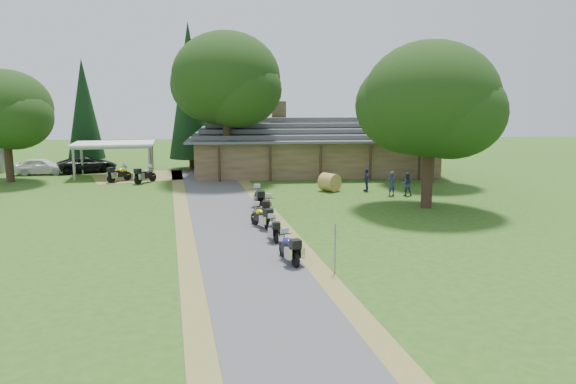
{
  "coord_description": "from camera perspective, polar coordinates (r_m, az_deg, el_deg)",
  "views": [
    {
      "loc": [
        0.23,
        -24.36,
        7.14
      ],
      "look_at": [
        2.42,
        6.0,
        1.6
      ],
      "focal_mm": 35.0,
      "sensor_mm": 36.0,
      "label": 1
    }
  ],
  "objects": [
    {
      "name": "ground",
      "position": [
        25.39,
        -4.51,
        -6.05
      ],
      "size": [
        120.0,
        120.0,
        0.0
      ],
      "primitive_type": "plane",
      "color": "#2A5217",
      "rests_on": "ground"
    },
    {
      "name": "cedar_near",
      "position": [
        51.85,
        -9.95,
        9.53
      ],
      "size": [
        3.97,
        3.97,
        13.14
      ],
      "primitive_type": "cone",
      "color": "black",
      "rests_on": "ground"
    },
    {
      "name": "driveway",
      "position": [
        29.26,
        -5.45,
        -3.86
      ],
      "size": [
        51.95,
        51.95,
        0.0
      ],
      "primitive_type": "plane",
      "rotation": [
        0.0,
        0.0,
        0.14
      ],
      "color": "#4F4F51",
      "rests_on": "ground"
    },
    {
      "name": "motorcycle_row_b",
      "position": [
        27.1,
        -1.52,
        -3.69
      ],
      "size": [
        0.82,
        1.77,
        1.17
      ],
      "primitive_type": null,
      "rotation": [
        0.0,
        0.0,
        1.73
      ],
      "color": "#B0B4B8",
      "rests_on": "ground"
    },
    {
      "name": "oak_lodge_left",
      "position": [
        45.43,
        -6.28,
        9.49
      ],
      "size": [
        8.61,
        8.61,
        13.06
      ],
      "primitive_type": null,
      "color": "black",
      "rests_on": "ground"
    },
    {
      "name": "car_white_sedan",
      "position": [
        52.5,
        -23.8,
        2.61
      ],
      "size": [
        2.6,
        5.55,
        1.81
      ],
      "primitive_type": "imported",
      "rotation": [
        0.0,
        0.0,
        1.63
      ],
      "color": "white",
      "rests_on": "ground"
    },
    {
      "name": "motorcycle_carport_a",
      "position": [
        46.31,
        -16.78,
        1.86
      ],
      "size": [
        1.77,
        1.97,
        1.37
      ],
      "primitive_type": null,
      "rotation": [
        0.0,
        0.0,
        0.89
      ],
      "color": "#E2A104",
      "rests_on": "ground"
    },
    {
      "name": "motorcycle_row_d",
      "position": [
        31.47,
        -2.07,
        -1.56
      ],
      "size": [
        0.89,
        2.02,
        1.33
      ],
      "primitive_type": null,
      "rotation": [
        0.0,
        0.0,
        1.44
      ],
      "color": "#C63D14",
      "rests_on": "ground"
    },
    {
      "name": "sign_post",
      "position": [
        22.19,
        4.8,
        -5.76
      ],
      "size": [
        0.36,
        0.06,
        2.02
      ],
      "primitive_type": null,
      "color": "gray",
      "rests_on": "ground"
    },
    {
      "name": "oak_lodge_right",
      "position": [
        44.84,
        14.51,
        8.23
      ],
      "size": [
        6.73,
        6.73,
        11.53
      ],
      "primitive_type": null,
      "color": "black",
      "rests_on": "ground"
    },
    {
      "name": "person_a",
      "position": [
        38.97,
        10.47,
        1.06
      ],
      "size": [
        0.68,
        0.61,
        1.98
      ],
      "primitive_type": "imported",
      "rotation": [
        0.0,
        0.0,
        3.59
      ],
      "color": "navy",
      "rests_on": "ground"
    },
    {
      "name": "carport",
      "position": [
        49.21,
        -17.18,
        3.18
      ],
      "size": [
        7.0,
        5.08,
        2.84
      ],
      "primitive_type": null,
      "rotation": [
        0.0,
        0.0,
        0.11
      ],
      "color": "white",
      "rests_on": "ground"
    },
    {
      "name": "hay_bale",
      "position": [
        40.25,
        4.25,
        0.99
      ],
      "size": [
        1.74,
        1.73,
        1.28
      ],
      "primitive_type": "cylinder",
      "rotation": [
        1.57,
        0.0,
        0.71
      ],
      "color": "olive",
      "rests_on": "ground"
    },
    {
      "name": "oak_driveway",
      "position": [
        35.01,
        14.22,
        7.06
      ],
      "size": [
        8.18,
        8.18,
        10.68
      ],
      "primitive_type": null,
      "color": "black",
      "rests_on": "ground"
    },
    {
      "name": "motorcycle_row_a",
      "position": [
        23.62,
        0.11,
        -5.59
      ],
      "size": [
        1.13,
        2.04,
        1.33
      ],
      "primitive_type": null,
      "rotation": [
        0.0,
        0.0,
        1.84
      ],
      "color": "navy",
      "rests_on": "ground"
    },
    {
      "name": "motorcycle_row_c",
      "position": [
        29.47,
        -2.73,
        -2.43
      ],
      "size": [
        1.4,
        1.95,
        1.29
      ],
      "primitive_type": null,
      "rotation": [
        0.0,
        0.0,
        2.04
      ],
      "color": "#D5C509",
      "rests_on": "ground"
    },
    {
      "name": "oak_silo",
      "position": [
        49.0,
        -26.76,
        6.25
      ],
      "size": [
        7.19,
        7.19,
        9.2
      ],
      "primitive_type": null,
      "color": "black",
      "rests_on": "ground"
    },
    {
      "name": "cedar_far",
      "position": [
        55.23,
        -19.98,
        7.49
      ],
      "size": [
        3.32,
        3.32,
        10.01
      ],
      "primitive_type": "cone",
      "color": "black",
      "rests_on": "ground"
    },
    {
      "name": "person_c",
      "position": [
        40.47,
        7.98,
        1.43
      ],
      "size": [
        0.43,
        0.57,
        1.92
      ],
      "primitive_type": "imported",
      "rotation": [
        0.0,
        0.0,
        4.77
      ],
      "color": "navy",
      "rests_on": "ground"
    },
    {
      "name": "motorcycle_carport_b",
      "position": [
        45.12,
        -14.3,
        1.77
      ],
      "size": [
        1.67,
        2.01,
        1.37
      ],
      "primitive_type": null,
      "rotation": [
        0.0,
        0.0,
        0.97
      ],
      "color": "slate",
      "rests_on": "ground"
    },
    {
      "name": "car_dark_suv",
      "position": [
        52.51,
        -19.75,
        3.04
      ],
      "size": [
        4.24,
        5.93,
        2.09
      ],
      "primitive_type": "imported",
      "rotation": [
        0.0,
        0.0,
        1.97
      ],
      "color": "black",
      "rests_on": "ground"
    },
    {
      "name": "person_b",
      "position": [
        39.22,
        11.98,
        0.98
      ],
      "size": [
        0.59,
        0.47,
        1.87
      ],
      "primitive_type": "imported",
      "rotation": [
        0.0,
        0.0,
        2.96
      ],
      "color": "navy",
      "rests_on": "ground"
    },
    {
      "name": "motorcycle_row_e",
      "position": [
        34.03,
        -3.0,
        -0.58
      ],
      "size": [
        0.97,
        2.18,
        1.44
      ],
      "primitive_type": null,
      "rotation": [
        0.0,
        0.0,
        1.71
      ],
      "color": "black",
      "rests_on": "ground"
    },
    {
      "name": "lodge",
      "position": [
        48.93,
        2.67,
        4.8
      ],
      "size": [
        21.4,
        9.4,
        4.9
      ],
      "primitive_type": null,
      "color": "brown",
      "rests_on": "ground"
    }
  ]
}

